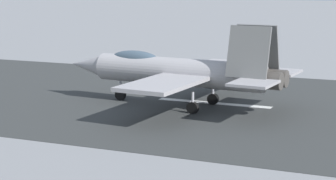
# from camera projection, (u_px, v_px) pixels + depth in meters

# --- Properties ---
(ground_plane) EXTENTS (400.00, 400.00, 0.00)m
(ground_plane) POSITION_uv_depth(u_px,v_px,m) (206.00, 103.00, 42.07)
(ground_plane) COLOR gray
(runway_strip) EXTENTS (240.00, 26.00, 0.02)m
(runway_strip) POSITION_uv_depth(u_px,v_px,m) (206.00, 103.00, 42.06)
(runway_strip) COLOR #323534
(runway_strip) RESTS_ON ground
(fighter_jet) EXTENTS (16.27, 14.51, 5.59)m
(fighter_jet) POSITION_uv_depth(u_px,v_px,m) (180.00, 71.00, 40.40)
(fighter_jet) COLOR #9F9C9F
(fighter_jet) RESTS_ON ground
(marker_cone_mid) EXTENTS (0.44, 0.44, 0.55)m
(marker_cone_mid) POSITION_uv_depth(u_px,v_px,m) (202.00, 69.00, 55.99)
(marker_cone_mid) COLOR orange
(marker_cone_mid) RESTS_ON ground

